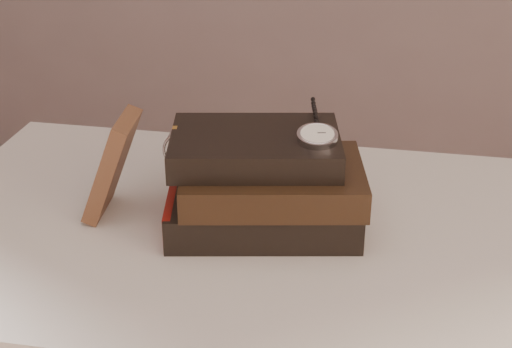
# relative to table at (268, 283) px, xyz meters

# --- Properties ---
(table) EXTENTS (1.00, 0.60, 0.75)m
(table) POSITION_rel_table_xyz_m (0.00, 0.00, 0.00)
(table) COLOR beige
(table) RESTS_ON ground
(book_stack) EXTENTS (0.30, 0.23, 0.13)m
(book_stack) POSITION_rel_table_xyz_m (-0.01, 0.01, 0.15)
(book_stack) COLOR black
(book_stack) RESTS_ON table
(journal) EXTENTS (0.08, 0.10, 0.15)m
(journal) POSITION_rel_table_xyz_m (-0.22, 0.00, 0.17)
(journal) COLOR #45281A
(journal) RESTS_ON table
(pocket_watch) EXTENTS (0.06, 0.16, 0.02)m
(pocket_watch) POSITION_rel_table_xyz_m (0.06, 0.02, 0.23)
(pocket_watch) COLOR silver
(pocket_watch) RESTS_ON book_stack
(eyeglasses) EXTENTS (0.13, 0.14, 0.05)m
(eyeglasses) POSITION_rel_table_xyz_m (-0.12, 0.08, 0.17)
(eyeglasses) COLOR silver
(eyeglasses) RESTS_ON book_stack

